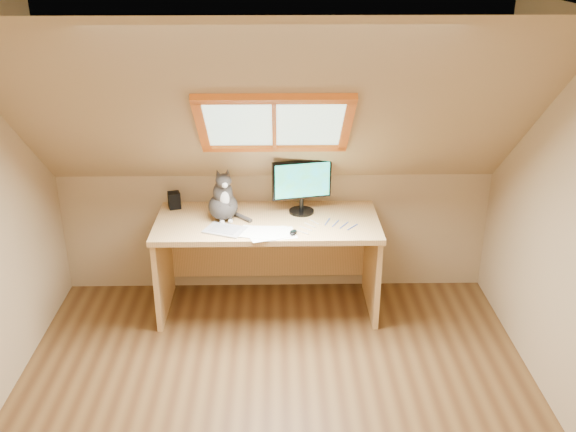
{
  "coord_description": "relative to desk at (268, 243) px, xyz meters",
  "views": [
    {
      "loc": [
        0.01,
        -3.07,
        2.76
      ],
      "look_at": [
        0.09,
        1.0,
        0.97
      ],
      "focal_mm": 40.0,
      "sensor_mm": 36.0,
      "label": 1
    }
  ],
  "objects": [
    {
      "name": "cat",
      "position": [
        -0.33,
        -0.04,
        0.38
      ],
      "size": [
        0.29,
        0.32,
        0.42
      ],
      "color": "#393432",
      "rests_on": "desk"
    },
    {
      "name": "ground",
      "position": [
        0.06,
        -1.45,
        -0.54
      ],
      "size": [
        3.5,
        3.5,
        0.0
      ],
      "primitive_type": "plane",
      "color": "brown",
      "rests_on": "ground"
    },
    {
      "name": "mouse",
      "position": [
        0.19,
        -0.33,
        0.25
      ],
      "size": [
        0.08,
        0.1,
        0.03
      ],
      "primitive_type": "ellipsoid",
      "rotation": [
        0.0,
        0.0,
        -0.33
      ],
      "color": "black",
      "rests_on": "desk"
    },
    {
      "name": "desk_speaker",
      "position": [
        -0.74,
        0.18,
        0.3
      ],
      "size": [
        0.11,
        0.11,
        0.13
      ],
      "primitive_type": "cube",
      "rotation": [
        0.0,
        0.0,
        0.3
      ],
      "color": "black",
      "rests_on": "desk"
    },
    {
      "name": "cables",
      "position": [
        0.45,
        -0.19,
        0.24
      ],
      "size": [
        0.51,
        0.26,
        0.01
      ],
      "color": "silver",
      "rests_on": "desk"
    },
    {
      "name": "papers",
      "position": [
        -0.02,
        -0.33,
        0.24
      ],
      "size": [
        0.35,
        0.3,
        0.01
      ],
      "color": "white",
      "rests_on": "desk"
    },
    {
      "name": "monitor",
      "position": [
        0.27,
        0.06,
        0.48
      ],
      "size": [
        0.46,
        0.19,
        0.42
      ],
      "color": "black",
      "rests_on": "desk"
    },
    {
      "name": "desk",
      "position": [
        0.0,
        0.0,
        0.0
      ],
      "size": [
        1.7,
        0.74,
        0.78
      ],
      "color": "tan",
      "rests_on": "ground"
    },
    {
      "name": "room_shell",
      "position": [
        0.06,
        -1.54,
        0.89
      ],
      "size": [
        3.52,
        3.52,
        2.41
      ],
      "color": "tan",
      "rests_on": "ground"
    },
    {
      "name": "graphics_tablet",
      "position": [
        -0.31,
        -0.26,
        0.24
      ],
      "size": [
        0.34,
        0.29,
        0.01
      ],
      "primitive_type": "cube",
      "rotation": [
        0.0,
        0.0,
        -0.38
      ],
      "color": "#B2B2B7",
      "rests_on": "desk"
    }
  ]
}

